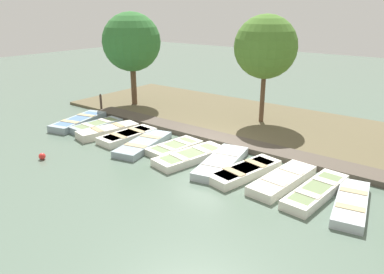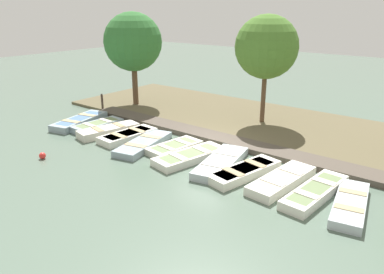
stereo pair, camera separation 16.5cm
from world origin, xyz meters
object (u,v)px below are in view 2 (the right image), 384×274
(rowboat_11, at_px, (350,204))
(mooring_post_near, at_px, (102,103))
(rowboat_7, at_px, (221,163))
(rowboat_10, at_px, (315,192))
(rowboat_6, at_px, (190,156))
(rowboat_9, at_px, (282,180))
(park_tree_left, at_px, (267,47))
(rowboat_1, at_px, (98,125))
(rowboat_2, at_px, (109,130))
(rowboat_3, at_px, (128,136))
(park_tree_far_left, at_px, (133,42))
(rowboat_5, at_px, (174,147))
(rowboat_0, at_px, (80,121))
(rowboat_8, at_px, (244,171))
(rowboat_4, at_px, (144,144))
(buoy, at_px, (42,156))

(rowboat_11, xyz_separation_m, mooring_post_near, (-2.68, -15.94, 0.42))
(rowboat_7, bearing_deg, rowboat_10, 76.47)
(rowboat_6, height_order, rowboat_9, rowboat_9)
(rowboat_9, height_order, park_tree_left, park_tree_left)
(rowboat_1, bearing_deg, rowboat_7, 92.89)
(rowboat_2, xyz_separation_m, rowboat_3, (-0.12, 1.34, -0.03))
(rowboat_7, distance_m, rowboat_9, 2.73)
(rowboat_6, bearing_deg, park_tree_far_left, -108.25)
(rowboat_6, relative_size, rowboat_9, 1.03)
(rowboat_2, height_order, rowboat_5, rowboat_2)
(rowboat_6, bearing_deg, rowboat_10, 103.20)
(rowboat_5, height_order, rowboat_9, rowboat_9)
(rowboat_2, xyz_separation_m, rowboat_10, (-0.07, 10.97, -0.03))
(park_tree_far_left, bearing_deg, rowboat_0, 5.68)
(rowboat_5, bearing_deg, rowboat_8, 92.65)
(rowboat_2, xyz_separation_m, rowboat_4, (0.20, 2.76, -0.04))
(rowboat_3, distance_m, rowboat_11, 10.86)
(rowboat_3, relative_size, rowboat_8, 0.90)
(rowboat_7, bearing_deg, buoy, -70.05)
(rowboat_6, relative_size, rowboat_10, 1.00)
(rowboat_11, bearing_deg, rowboat_5, -103.50)
(rowboat_0, relative_size, rowboat_1, 1.31)
(rowboat_7, distance_m, mooring_post_near, 10.96)
(rowboat_8, bearing_deg, rowboat_7, -85.39)
(rowboat_1, bearing_deg, rowboat_10, 92.57)
(rowboat_11, distance_m, park_tree_far_left, 16.61)
(rowboat_1, height_order, rowboat_5, rowboat_1)
(rowboat_3, xyz_separation_m, rowboat_6, (0.17, 4.13, -0.01))
(rowboat_10, height_order, mooring_post_near, mooring_post_near)
(rowboat_2, distance_m, rowboat_8, 8.14)
(rowboat_10, bearing_deg, rowboat_2, -84.68)
(rowboat_0, distance_m, rowboat_6, 8.12)
(rowboat_3, xyz_separation_m, park_tree_far_left, (-4.83, -4.47, 3.98))
(rowboat_6, relative_size, buoy, 12.20)
(mooring_post_near, bearing_deg, rowboat_11, 80.44)
(rowboat_5, distance_m, rowboat_9, 5.44)
(rowboat_11, bearing_deg, rowboat_8, -101.42)
(rowboat_2, height_order, rowboat_10, rowboat_2)
(rowboat_0, height_order, rowboat_5, rowboat_0)
(rowboat_1, xyz_separation_m, rowboat_4, (0.43, 3.97, -0.02))
(rowboat_5, distance_m, rowboat_7, 2.72)
(rowboat_0, relative_size, mooring_post_near, 3.24)
(buoy, bearing_deg, rowboat_7, 122.04)
(rowboat_6, distance_m, park_tree_left, 7.74)
(rowboat_5, relative_size, rowboat_6, 0.78)
(rowboat_10, distance_m, buoy, 11.39)
(park_tree_far_left, bearing_deg, rowboat_7, 64.58)
(rowboat_4, bearing_deg, rowboat_8, 79.40)
(rowboat_2, height_order, rowboat_8, rowboat_2)
(rowboat_0, distance_m, rowboat_1, 1.45)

